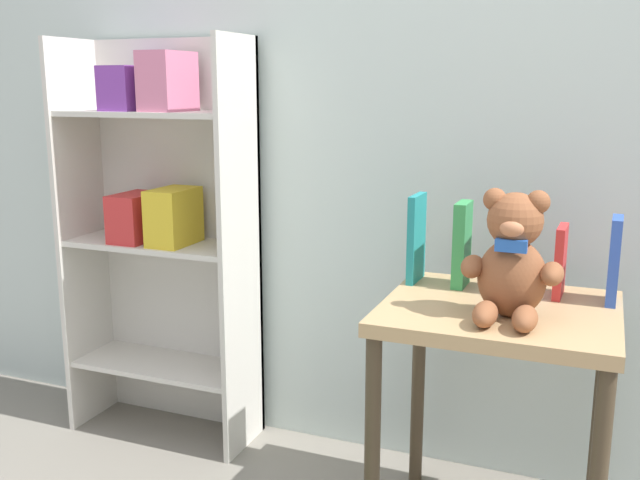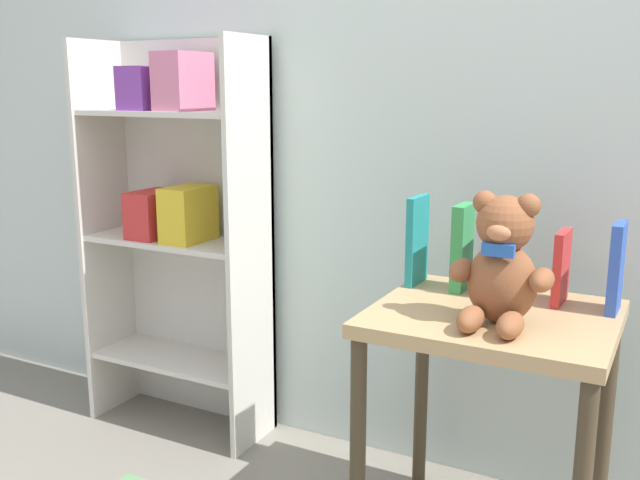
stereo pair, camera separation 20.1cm
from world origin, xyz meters
TOP-DOWN VIEW (x-y plane):
  - wall_back at (0.00, 1.47)m, footprint 4.80×0.06m
  - bookshelf_side at (-0.93, 1.32)m, footprint 0.65×0.27m
  - display_table at (0.25, 1.06)m, footprint 0.58×0.52m
  - teddy_bear at (0.28, 0.97)m, footprint 0.24×0.22m
  - book_standing_teal at (-0.01, 1.21)m, footprint 0.02×0.12m
  - book_standing_green at (0.12, 1.21)m, footprint 0.03×0.10m
  - book_standing_purple at (0.25, 1.20)m, footprint 0.04×0.11m
  - book_standing_red at (0.38, 1.21)m, footprint 0.03×0.12m
  - book_standing_blue at (0.51, 1.19)m, footprint 0.03×0.11m

SIDE VIEW (x-z plane):
  - display_table at x=0.25m, z-range 0.23..0.90m
  - book_standing_red at x=0.38m, z-range 0.67..0.86m
  - bookshelf_side at x=-0.93m, z-range 0.09..1.46m
  - book_standing_blue at x=0.51m, z-range 0.67..0.89m
  - book_standing_green at x=0.12m, z-range 0.67..0.91m
  - book_standing_teal at x=-0.01m, z-range 0.67..0.92m
  - book_standing_purple at x=0.25m, z-range 0.67..0.93m
  - teddy_bear at x=0.28m, z-range 0.66..0.97m
  - wall_back at x=0.00m, z-range 0.00..2.50m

